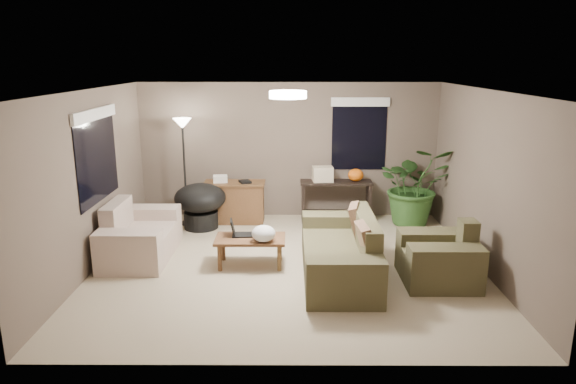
{
  "coord_description": "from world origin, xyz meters",
  "views": [
    {
      "loc": [
        0.03,
        -6.92,
        2.89
      ],
      "look_at": [
        0.0,
        0.2,
        1.05
      ],
      "focal_mm": 32.0,
      "sensor_mm": 36.0,
      "label": 1
    }
  ],
  "objects_px": {
    "armchair": "(439,260)",
    "coffee_table": "(250,242)",
    "desk": "(235,202)",
    "console_table": "(336,198)",
    "houseplant": "(414,194)",
    "main_sofa": "(342,255)",
    "floor_lamp": "(183,136)",
    "loveseat": "(139,237)",
    "cat_scratching_post": "(442,248)",
    "papasan_chair": "(200,202)"
  },
  "relations": [
    {
      "from": "armchair",
      "to": "coffee_table",
      "type": "distance_m",
      "value": 2.62
    },
    {
      "from": "coffee_table",
      "to": "desk",
      "type": "distance_m",
      "value": 2.1
    },
    {
      "from": "console_table",
      "to": "houseplant",
      "type": "relative_size",
      "value": 0.91
    },
    {
      "from": "coffee_table",
      "to": "main_sofa",
      "type": "bearing_deg",
      "value": -14.29
    },
    {
      "from": "main_sofa",
      "to": "houseplant",
      "type": "height_order",
      "value": "houseplant"
    },
    {
      "from": "floor_lamp",
      "to": "main_sofa",
      "type": "bearing_deg",
      "value": -41.37
    },
    {
      "from": "console_table",
      "to": "desk",
      "type": "bearing_deg",
      "value": -177.61
    },
    {
      "from": "coffee_table",
      "to": "armchair",
      "type": "bearing_deg",
      "value": -11.45
    },
    {
      "from": "loveseat",
      "to": "armchair",
      "type": "xyz_separation_m",
      "value": [
        4.28,
        -0.87,
        0.0
      ]
    },
    {
      "from": "loveseat",
      "to": "cat_scratching_post",
      "type": "xyz_separation_m",
      "value": [
        4.51,
        -0.19,
        -0.08
      ]
    },
    {
      "from": "main_sofa",
      "to": "floor_lamp",
      "type": "bearing_deg",
      "value": 138.63
    },
    {
      "from": "armchair",
      "to": "console_table",
      "type": "bearing_deg",
      "value": 113.64
    },
    {
      "from": "main_sofa",
      "to": "papasan_chair",
      "type": "distance_m",
      "value": 3.06
    },
    {
      "from": "papasan_chair",
      "to": "floor_lamp",
      "type": "bearing_deg",
      "value": 140.94
    },
    {
      "from": "main_sofa",
      "to": "armchair",
      "type": "height_order",
      "value": "same"
    },
    {
      "from": "loveseat",
      "to": "coffee_table",
      "type": "distance_m",
      "value": 1.74
    },
    {
      "from": "loveseat",
      "to": "houseplant",
      "type": "height_order",
      "value": "houseplant"
    },
    {
      "from": "loveseat",
      "to": "armchair",
      "type": "bearing_deg",
      "value": -11.48
    },
    {
      "from": "loveseat",
      "to": "desk",
      "type": "height_order",
      "value": "loveseat"
    },
    {
      "from": "main_sofa",
      "to": "coffee_table",
      "type": "xyz_separation_m",
      "value": [
        -1.28,
        0.33,
        0.06
      ]
    },
    {
      "from": "armchair",
      "to": "cat_scratching_post",
      "type": "distance_m",
      "value": 0.72
    },
    {
      "from": "main_sofa",
      "to": "loveseat",
      "type": "height_order",
      "value": "same"
    },
    {
      "from": "coffee_table",
      "to": "papasan_chair",
      "type": "xyz_separation_m",
      "value": [
        -1.0,
        1.71,
        0.11
      ]
    },
    {
      "from": "houseplant",
      "to": "coffee_table",
      "type": "bearing_deg",
      "value": -144.91
    },
    {
      "from": "armchair",
      "to": "desk",
      "type": "relative_size",
      "value": 0.91
    },
    {
      "from": "cat_scratching_post",
      "to": "main_sofa",
      "type": "bearing_deg",
      "value": -162.3
    },
    {
      "from": "console_table",
      "to": "cat_scratching_post",
      "type": "height_order",
      "value": "console_table"
    },
    {
      "from": "coffee_table",
      "to": "houseplant",
      "type": "distance_m",
      "value": 3.42
    },
    {
      "from": "desk",
      "to": "main_sofa",
      "type": "bearing_deg",
      "value": -54.18
    },
    {
      "from": "houseplant",
      "to": "loveseat",
      "type": "bearing_deg",
      "value": -160.26
    },
    {
      "from": "armchair",
      "to": "loveseat",
      "type": "bearing_deg",
      "value": 168.52
    },
    {
      "from": "console_table",
      "to": "armchair",
      "type": "bearing_deg",
      "value": -66.36
    },
    {
      "from": "houseplant",
      "to": "cat_scratching_post",
      "type": "height_order",
      "value": "houseplant"
    },
    {
      "from": "armchair",
      "to": "desk",
      "type": "bearing_deg",
      "value": 139.42
    },
    {
      "from": "floor_lamp",
      "to": "coffee_table",
      "type": "bearing_deg",
      "value": -56.26
    },
    {
      "from": "desk",
      "to": "console_table",
      "type": "height_order",
      "value": "same"
    },
    {
      "from": "desk",
      "to": "papasan_chair",
      "type": "xyz_separation_m",
      "value": [
        -0.57,
        -0.35,
        0.09
      ]
    },
    {
      "from": "main_sofa",
      "to": "console_table",
      "type": "height_order",
      "value": "main_sofa"
    },
    {
      "from": "main_sofa",
      "to": "houseplant",
      "type": "distance_m",
      "value": 2.76
    },
    {
      "from": "console_table",
      "to": "floor_lamp",
      "type": "xyz_separation_m",
      "value": [
        -2.71,
        -0.18,
        1.16
      ]
    },
    {
      "from": "desk",
      "to": "cat_scratching_post",
      "type": "xyz_separation_m",
      "value": [
        3.24,
        -1.9,
        -0.16
      ]
    },
    {
      "from": "floor_lamp",
      "to": "cat_scratching_post",
      "type": "relative_size",
      "value": 3.82
    },
    {
      "from": "loveseat",
      "to": "papasan_chair",
      "type": "relative_size",
      "value": 1.54
    },
    {
      "from": "console_table",
      "to": "cat_scratching_post",
      "type": "distance_m",
      "value": 2.43
    },
    {
      "from": "loveseat",
      "to": "papasan_chair",
      "type": "height_order",
      "value": "loveseat"
    },
    {
      "from": "coffee_table",
      "to": "floor_lamp",
      "type": "distance_m",
      "value": 2.65
    },
    {
      "from": "armchair",
      "to": "houseplant",
      "type": "xyz_separation_m",
      "value": [
        0.22,
        2.49,
        0.26
      ]
    },
    {
      "from": "main_sofa",
      "to": "loveseat",
      "type": "relative_size",
      "value": 1.37
    },
    {
      "from": "houseplant",
      "to": "cat_scratching_post",
      "type": "xyz_separation_m",
      "value": [
        0.0,
        -1.81,
        -0.35
      ]
    },
    {
      "from": "floor_lamp",
      "to": "houseplant",
      "type": "height_order",
      "value": "floor_lamp"
    }
  ]
}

